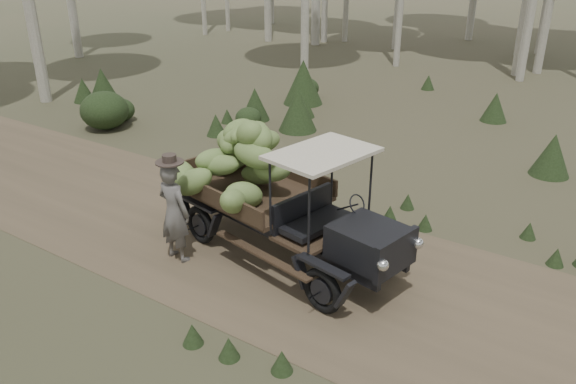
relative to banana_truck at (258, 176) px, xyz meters
name	(u,v)px	position (x,y,z in m)	size (l,w,h in m)	color
ground	(333,274)	(1.48, -0.14, -1.23)	(120.00, 120.00, 0.00)	#473D2B
dirt_track	(333,274)	(1.48, -0.14, -1.23)	(70.00, 4.00, 0.01)	brown
banana_truck	(258,176)	(0.00, 0.00, 0.00)	(4.50, 2.38, 2.22)	black
farmer	(174,211)	(-0.82, -1.10, -0.39)	(0.62, 0.46, 1.77)	#55514D
undergrowth	(305,239)	(1.04, -0.24, -0.71)	(24.30, 24.80, 1.36)	#233319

